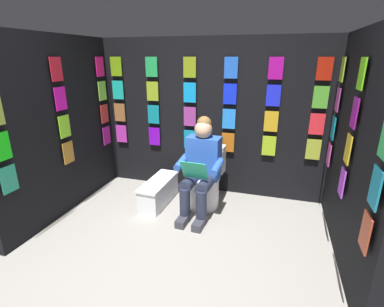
# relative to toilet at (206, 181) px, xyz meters

# --- Properties ---
(ground_plane) EXTENTS (30.00, 30.00, 0.00)m
(ground_plane) POSITION_rel_toilet_xyz_m (0.07, 1.59, -0.33)
(ground_plane) COLOR gray
(display_wall_back) EXTENTS (3.18, 0.14, 2.10)m
(display_wall_back) POSITION_rel_toilet_xyz_m (0.07, -0.49, 0.73)
(display_wall_back) COLOR black
(display_wall_back) RESTS_ON ground
(display_wall_left) EXTENTS (0.14, 2.04, 2.10)m
(display_wall_left) POSITION_rel_toilet_xyz_m (-1.52, 0.57, 0.72)
(display_wall_left) COLOR black
(display_wall_left) RESTS_ON ground
(display_wall_right) EXTENTS (0.14, 2.04, 2.10)m
(display_wall_right) POSITION_rel_toilet_xyz_m (1.66, 0.57, 0.72)
(display_wall_right) COLOR black
(display_wall_right) RESTS_ON ground
(toilet) EXTENTS (0.41, 0.56, 0.77)m
(toilet) POSITION_rel_toilet_xyz_m (0.00, 0.00, 0.00)
(toilet) COLOR white
(toilet) RESTS_ON ground
(person_reading) EXTENTS (0.54, 0.70, 1.19)m
(person_reading) POSITION_rel_toilet_xyz_m (0.01, 0.23, 0.27)
(person_reading) COLOR blue
(person_reading) RESTS_ON ground
(comic_longbox_near) EXTENTS (0.29, 0.77, 0.32)m
(comic_longbox_near) POSITION_rel_toilet_xyz_m (0.59, 0.15, -0.16)
(comic_longbox_near) COLOR silver
(comic_longbox_near) RESTS_ON ground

